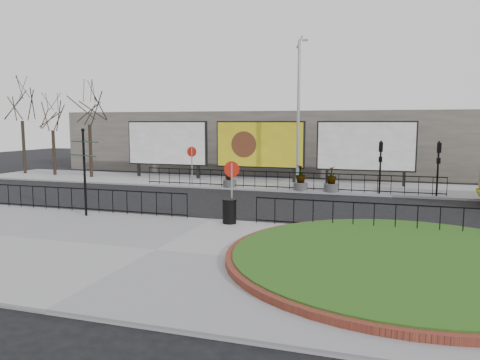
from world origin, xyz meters
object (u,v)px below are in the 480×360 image
at_px(fingerpost_sign, 84,163).
at_px(planter_a, 230,180).
at_px(litter_bin, 229,211).
at_px(planter_c, 331,181).
at_px(planter_b, 301,179).
at_px(billboard_mid, 260,145).
at_px(lamp_post, 298,111).

height_order(fingerpost_sign, planter_a, fingerpost_sign).
distance_m(litter_bin, planter_c, 10.40).
distance_m(planter_a, planter_c, 6.26).
bearing_deg(planter_b, fingerpost_sign, -125.63).
bearing_deg(fingerpost_sign, litter_bin, 27.91).
xyz_separation_m(fingerpost_sign, planter_c, (9.26, 10.40, -1.66)).
distance_m(planter_a, planter_b, 4.46).
height_order(billboard_mid, lamp_post, lamp_post).
relative_size(planter_a, planter_c, 0.85).
distance_m(billboard_mid, litter_bin, 13.94).
distance_m(billboard_mid, lamp_post, 4.23).
distance_m(planter_b, planter_c, 1.81).
relative_size(billboard_mid, planter_a, 4.86).
relative_size(fingerpost_sign, planter_c, 2.51).
bearing_deg(planter_b, planter_a, 180.00).
bearing_deg(planter_c, planter_b, -180.00).
height_order(litter_bin, planter_b, planter_b).
relative_size(fingerpost_sign, planter_b, 2.46).
bearing_deg(litter_bin, lamp_post, 87.33).
bearing_deg(planter_a, planter_c, 0.00).
height_order(billboard_mid, fingerpost_sign, billboard_mid).
height_order(lamp_post, planter_b, lamp_post).
relative_size(lamp_post, planter_c, 6.16).
xyz_separation_m(litter_bin, planter_c, (2.84, 10.00, 0.11)).
bearing_deg(litter_bin, planter_c, 74.14).
bearing_deg(billboard_mid, litter_bin, -79.70).
relative_size(planter_a, planter_b, 0.84).
height_order(planter_b, planter_c, planter_b).
bearing_deg(planter_b, litter_bin, -95.91).
relative_size(billboard_mid, lamp_post, 0.67).
height_order(billboard_mid, planter_c, billboard_mid).
distance_m(billboard_mid, planter_c, 6.67).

